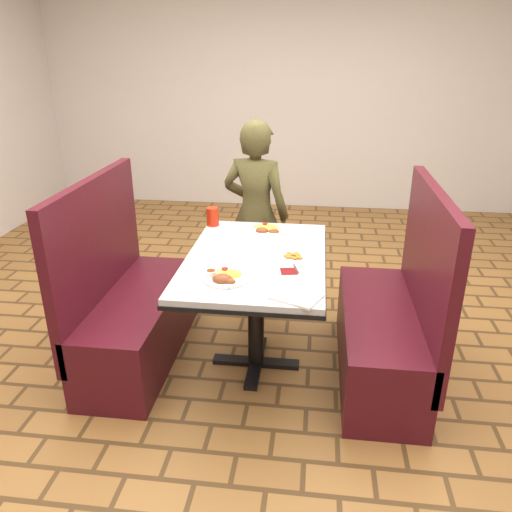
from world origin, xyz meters
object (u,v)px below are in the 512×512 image
object	(u,v)px
booth_bench_left	(131,311)
near_dinner_plate	(225,275)
booth_bench_right	(389,327)
dining_table	(256,271)
far_dinner_plate	(267,228)
red_tumbler	(213,217)
plantain_plate	(294,257)
diner_person	(256,214)

from	to	relation	value
booth_bench_left	near_dinner_plate	size ratio (longest dim) A/B	4.93
booth_bench_right	dining_table	bearing A→B (deg)	180.00
far_dinner_plate	red_tumbler	bearing A→B (deg)	168.26
far_dinner_plate	plantain_plate	size ratio (longest dim) A/B	1.51
booth_bench_right	diner_person	world-z (taller)	diner_person
red_tumbler	far_dinner_plate	bearing A→B (deg)	-11.74
plantain_plate	red_tumbler	xyz separation A→B (m)	(-0.58, 0.52, 0.05)
diner_person	far_dinner_plate	xyz separation A→B (m)	(0.14, -0.50, 0.07)
booth_bench_left	dining_table	bearing A→B (deg)	0.00
near_dinner_plate	red_tumbler	size ratio (longest dim) A/B	1.97
booth_bench_left	far_dinner_plate	size ratio (longest dim) A/B	4.92
red_tumbler	plantain_plate	bearing A→B (deg)	-41.67
booth_bench_right	near_dinner_plate	distance (m)	1.08
booth_bench_left	red_tumbler	distance (m)	0.82
booth_bench_left	red_tumbler	xyz separation A→B (m)	(0.44, 0.50, 0.48)
booth_bench_right	booth_bench_left	bearing A→B (deg)	180.00
near_dinner_plate	plantain_plate	xyz separation A→B (m)	(0.34, 0.32, -0.02)
far_dinner_plate	red_tumbler	xyz separation A→B (m)	(-0.38, 0.08, 0.04)
near_dinner_plate	red_tumbler	world-z (taller)	red_tumbler
booth_bench_left	diner_person	distance (m)	1.21
dining_table	near_dinner_plate	distance (m)	0.38
booth_bench_right	far_dinner_plate	xyz separation A→B (m)	(-0.78, 0.43, 0.44)
booth_bench_right	red_tumbler	distance (m)	1.35
dining_table	far_dinner_plate	world-z (taller)	far_dinner_plate
booth_bench_right	far_dinner_plate	world-z (taller)	booth_bench_right
dining_table	booth_bench_left	size ratio (longest dim) A/B	1.01
booth_bench_left	far_dinner_plate	distance (m)	1.02
near_dinner_plate	diner_person	bearing A→B (deg)	89.85
dining_table	booth_bench_left	xyz separation A→B (m)	(-0.80, 0.00, -0.32)
booth_bench_right	red_tumbler	size ratio (longest dim) A/B	9.72
near_dinner_plate	red_tumbler	xyz separation A→B (m)	(-0.24, 0.84, 0.04)
far_dinner_plate	booth_bench_right	bearing A→B (deg)	-28.60
dining_table	booth_bench_right	xyz separation A→B (m)	(0.80, 0.00, -0.32)
booth_bench_left	near_dinner_plate	world-z (taller)	booth_bench_left
diner_person	red_tumbler	distance (m)	0.50
booth_bench_right	near_dinner_plate	world-z (taller)	booth_bench_right
dining_table	booth_bench_right	size ratio (longest dim) A/B	1.01
near_dinner_plate	far_dinner_plate	xyz separation A→B (m)	(0.14, 0.76, -0.00)
booth_bench_left	diner_person	size ratio (longest dim) A/B	0.85
far_dinner_plate	booth_bench_left	bearing A→B (deg)	-152.52
booth_bench_right	far_dinner_plate	bearing A→B (deg)	151.40
near_dinner_plate	plantain_plate	size ratio (longest dim) A/B	1.51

